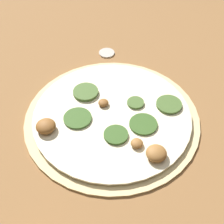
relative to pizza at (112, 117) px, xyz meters
name	(u,v)px	position (x,y,z in m)	size (l,w,h in m)	color
ground_plane	(112,118)	(0.00, 0.00, -0.01)	(3.00, 3.00, 0.00)	olive
pizza	(112,117)	(0.00, 0.00, 0.00)	(0.35, 0.35, 0.03)	beige
loose_cap	(107,52)	(-0.17, 0.14, 0.00)	(0.04, 0.04, 0.01)	beige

